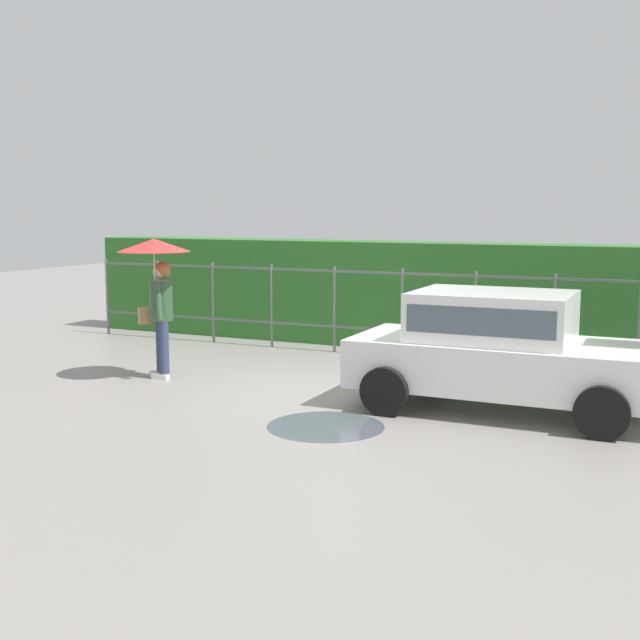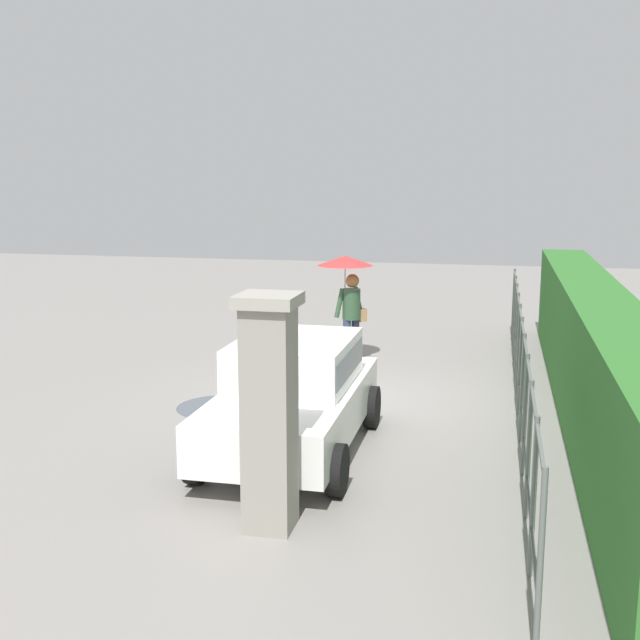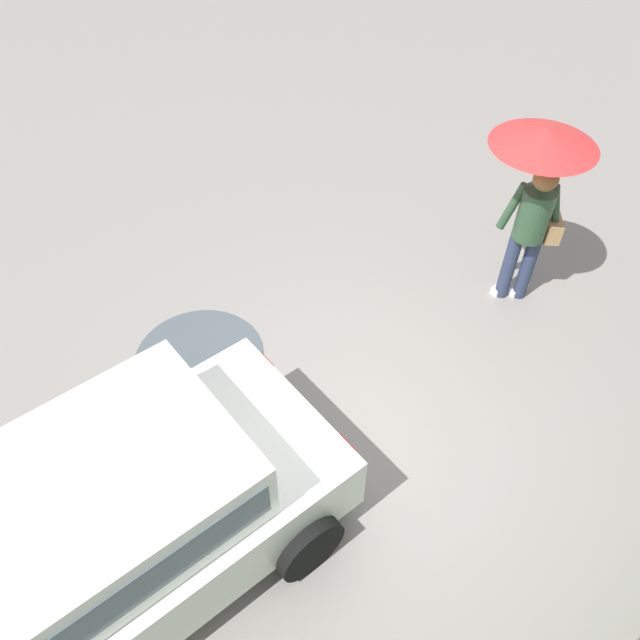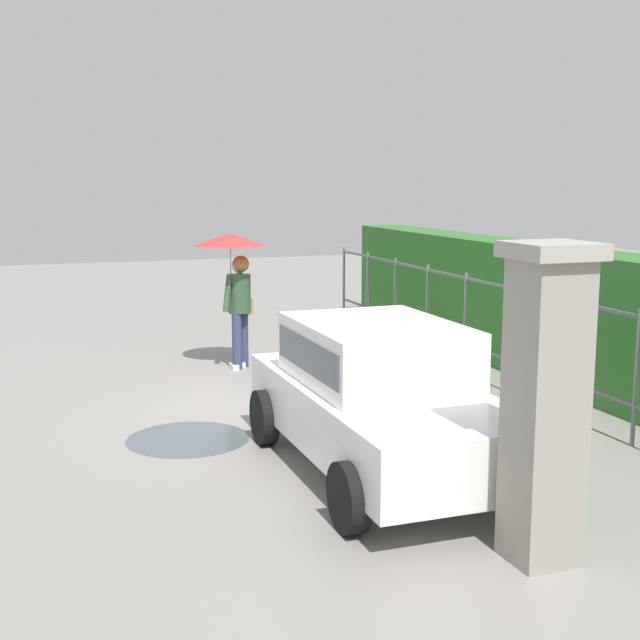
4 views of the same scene
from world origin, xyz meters
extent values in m
plane|color=gray|center=(0.00, 0.00, 0.00)|extent=(40.00, 40.00, 0.00)
cube|color=white|center=(2.54, -0.20, 0.58)|extent=(3.70, 1.64, 0.60)
cube|color=white|center=(2.39, -0.20, 1.18)|extent=(1.90, 1.44, 0.60)
cube|color=#4C5B66|center=(2.39, -0.20, 1.20)|extent=(1.75, 1.46, 0.33)
cylinder|color=black|center=(1.29, 0.64, 0.30)|extent=(0.60, 0.18, 0.60)
cylinder|color=black|center=(1.29, -1.04, 0.30)|extent=(0.60, 0.18, 0.60)
cube|color=red|center=(0.68, 0.35, 0.73)|extent=(0.06, 0.20, 0.16)
cube|color=red|center=(0.68, -0.75, 0.73)|extent=(0.06, 0.20, 0.16)
cylinder|color=#2D3856|center=(-2.39, -0.42, 0.43)|extent=(0.15, 0.15, 0.86)
cylinder|color=#2D3856|center=(-2.53, -0.29, 0.43)|extent=(0.15, 0.15, 0.86)
cube|color=white|center=(-2.43, -0.47, 0.04)|extent=(0.26, 0.10, 0.08)
cube|color=white|center=(-2.57, -0.33, 0.04)|extent=(0.26, 0.10, 0.08)
cylinder|color=#2D4C33|center=(-2.46, -0.36, 1.15)|extent=(0.34, 0.34, 0.58)
sphere|color=#DBAD89|center=(-2.46, -0.36, 1.58)|extent=(0.22, 0.22, 0.22)
sphere|color=olive|center=(-2.44, -0.33, 1.60)|extent=(0.25, 0.25, 0.25)
cylinder|color=#2D4C33|center=(-2.35, -0.57, 1.18)|extent=(0.23, 0.22, 0.56)
cylinder|color=#2D4C33|center=(-2.67, -0.26, 1.18)|extent=(0.23, 0.22, 0.56)
cylinder|color=#B2B2B7|center=(-2.47, -0.48, 1.50)|extent=(0.02, 0.02, 0.77)
cone|color=red|center=(-2.47, -0.48, 1.97)|extent=(1.05, 1.05, 0.19)
cube|color=tan|center=(-2.73, -0.26, 0.91)|extent=(0.35, 0.36, 0.24)
cylinder|color=#4C545B|center=(0.84, -1.81, 0.00)|extent=(1.37, 1.37, 0.00)
camera|label=1|loc=(4.53, -10.04, 2.50)|focal=45.10mm
camera|label=2|loc=(11.99, 2.30, 3.56)|focal=44.18mm
camera|label=3|loc=(2.50, 2.30, 5.09)|focal=35.07mm
camera|label=4|loc=(9.91, -3.47, 2.87)|focal=47.65mm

